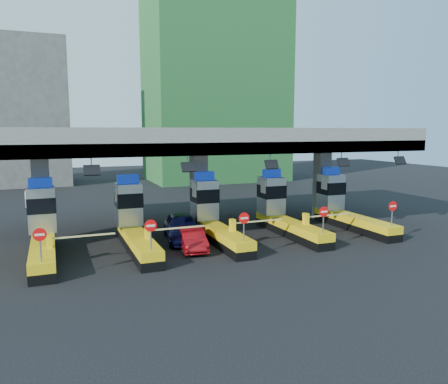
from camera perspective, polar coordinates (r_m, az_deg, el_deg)
name	(u,v)px	position (r m, az deg, el deg)	size (l,w,h in m)	color
ground	(214,239)	(27.84, -1.32, -6.20)	(120.00, 120.00, 0.00)	black
toll_canopy	(199,141)	(29.70, -3.29, 6.65)	(28.00, 12.09, 7.00)	slate
toll_lane_far_left	(43,230)	(26.18, -22.62, -4.61)	(4.43, 8.00, 4.16)	black
toll_lane_left	(133,223)	(26.52, -11.74, -3.99)	(4.43, 8.00, 4.16)	black
toll_lane_center	(212,217)	(27.78, -1.52, -3.27)	(4.43, 8.00, 4.16)	black
toll_lane_right	(282,212)	(29.84, 7.54, -2.55)	(4.43, 8.00, 4.16)	black
toll_lane_far_right	(343,207)	(32.54, 15.26, -1.88)	(4.43, 8.00, 4.16)	black
bg_building_scaffold	(215,77)	(61.57, -1.21, 14.74)	(18.00, 12.00, 28.00)	#1E5926
bg_building_concrete	(9,113)	(61.52, -26.30, 9.25)	(14.00, 10.00, 18.00)	#4C4C49
van	(182,227)	(27.49, -5.49, -4.58)	(2.02, 5.03, 1.71)	black
red_car	(193,239)	(25.46, -4.13, -6.12)	(1.33, 3.82, 1.26)	maroon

